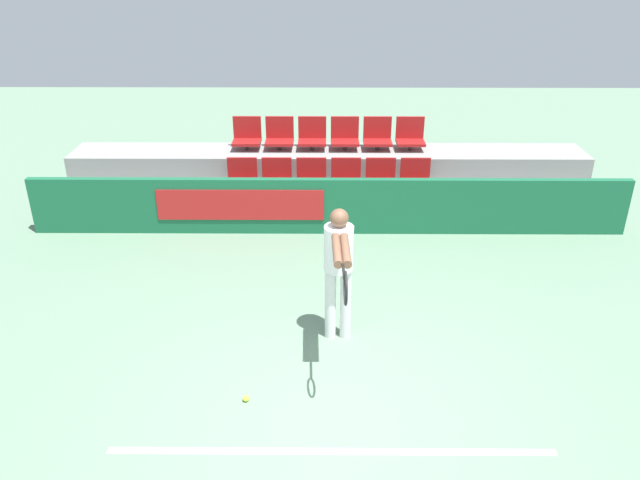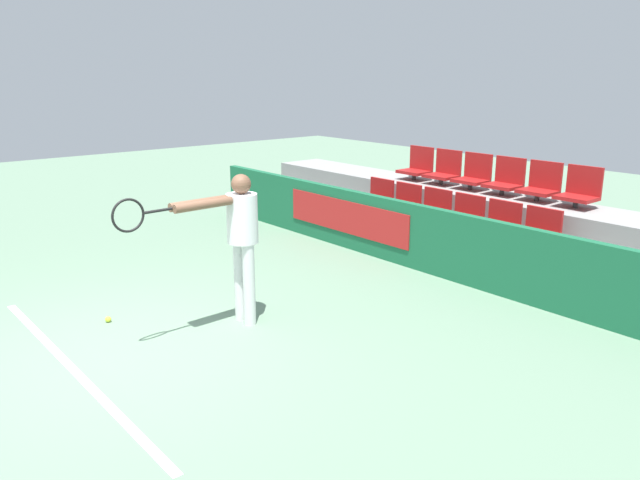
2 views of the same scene
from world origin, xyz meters
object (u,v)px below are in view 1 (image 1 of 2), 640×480
stadium_chair_4 (381,178)px  stadium_chair_5 (415,178)px  stadium_chair_1 (277,178)px  stadium_chair_9 (345,136)px  stadium_chair_3 (346,178)px  stadium_chair_8 (312,136)px  stadium_chair_2 (311,178)px  tennis_player (339,263)px  tennis_ball (246,399)px  stadium_chair_6 (247,136)px  stadium_chair_0 (242,178)px  stadium_chair_10 (378,136)px  stadium_chair_7 (280,136)px  stadium_chair_11 (410,136)px

stadium_chair_4 → stadium_chair_5: (0.58, 0.00, 0.00)m
stadium_chair_1 → stadium_chair_9: bearing=39.0°
stadium_chair_3 → stadium_chair_8: stadium_chair_8 is taller
stadium_chair_2 → stadium_chair_3: 0.58m
tennis_player → tennis_ball: (-0.96, -1.10, -1.00)m
stadium_chair_2 → stadium_chair_3: bearing=0.0°
stadium_chair_6 → tennis_player: size_ratio=0.34×
stadium_chair_6 → stadium_chair_1: bearing=-58.4°
stadium_chair_0 → stadium_chair_6: (0.00, 0.94, 0.45)m
stadium_chair_0 → tennis_player: bearing=-67.2°
stadium_chair_5 → stadium_chair_10: size_ratio=1.00×
stadium_chair_8 → tennis_player: size_ratio=0.34×
tennis_player → stadium_chair_5: bearing=68.1°
stadium_chair_5 → stadium_chair_10: bearing=121.6°
stadium_chair_1 → stadium_chair_6: 1.19m
stadium_chair_4 → tennis_player: tennis_player is taller
stadium_chair_8 → stadium_chair_2: bearing=-90.0°
stadium_chair_3 → stadium_chair_10: size_ratio=1.00×
stadium_chair_1 → stadium_chair_8: bearing=58.4°
stadium_chair_3 → stadium_chair_5: 1.16m
stadium_chair_6 → stadium_chair_7: bearing=0.0°
stadium_chair_3 → stadium_chair_7: stadium_chair_7 is taller
stadium_chair_0 → stadium_chair_5: 2.89m
stadium_chair_7 → stadium_chair_11: size_ratio=1.00×
stadium_chair_0 → stadium_chair_11: size_ratio=1.00×
stadium_chair_1 → stadium_chair_8: size_ratio=1.00×
stadium_chair_8 → stadium_chair_9: same height
stadium_chair_7 → stadium_chair_10: 1.73m
stadium_chair_0 → stadium_chair_5: bearing=0.0°
stadium_chair_6 → stadium_chair_8: same height
stadium_chair_0 → stadium_chair_9: (1.73, 0.94, 0.45)m
stadium_chair_6 → stadium_chair_7: size_ratio=1.00×
stadium_chair_2 → tennis_ball: 4.82m
stadium_chair_4 → stadium_chair_10: 1.04m
stadium_chair_2 → tennis_ball: size_ratio=8.39×
stadium_chair_3 → stadium_chair_9: size_ratio=1.00×
stadium_chair_11 → stadium_chair_2: bearing=-151.6°
stadium_chair_5 → stadium_chair_9: size_ratio=1.00×
stadium_chair_4 → stadium_chair_11: size_ratio=1.00×
stadium_chair_2 → stadium_chair_11: size_ratio=1.00×
stadium_chair_1 → tennis_player: tennis_player is taller
stadium_chair_3 → stadium_chair_8: 1.19m
stadium_chair_2 → stadium_chair_9: (0.58, 0.94, 0.45)m
stadium_chair_0 → stadium_chair_5: (2.89, 0.00, 0.00)m
stadium_chair_9 → stadium_chair_10: (0.58, 0.00, 0.00)m
stadium_chair_10 → tennis_ball: (-1.74, -5.68, -1.09)m
stadium_chair_4 → stadium_chair_8: (-1.16, 0.94, 0.45)m
tennis_ball → stadium_chair_3: bearing=76.2°
stadium_chair_3 → tennis_ball: 4.93m
stadium_chair_6 → stadium_chair_0: bearing=-90.0°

